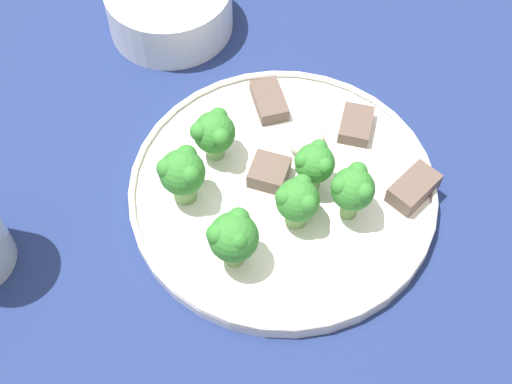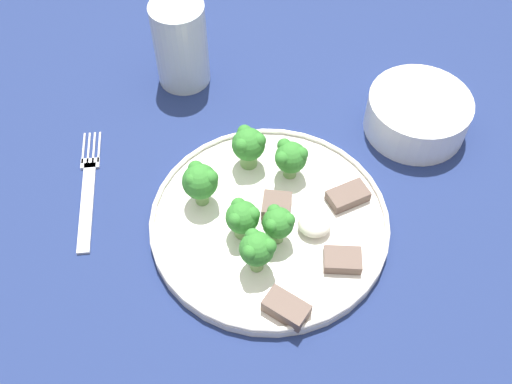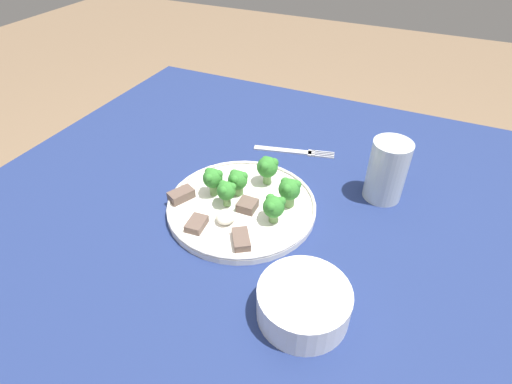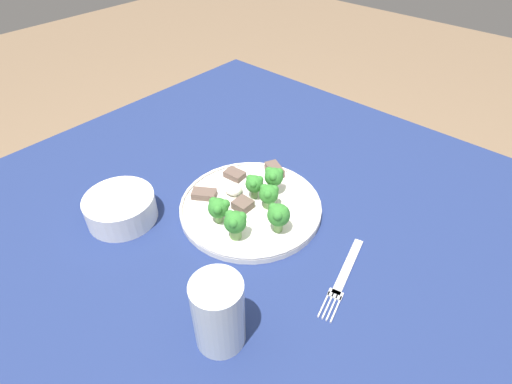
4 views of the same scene
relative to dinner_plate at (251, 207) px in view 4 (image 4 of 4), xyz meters
The scene contains 17 objects.
ground_plane 0.77m from the dinner_plate, 57.05° to the left, with size 8.00×8.00×0.00m, color #7F664C.
table 0.11m from the dinner_plate, 57.05° to the left, with size 1.12×1.11×0.76m.
dinner_plate is the anchor object (origin of this frame).
fork 0.23m from the dinner_plate, behind, with size 0.06×0.18×0.00m.
cream_bowl 0.25m from the dinner_plate, 46.86° to the left, with size 0.13×0.13×0.05m.
drinking_glass 0.28m from the dinner_plate, 123.16° to the left, with size 0.07×0.07×0.12m.
broccoli_floret_near_rim_left 0.08m from the dinner_plate, 95.45° to the right, with size 0.04×0.04×0.06m.
broccoli_floret_center_left 0.05m from the dinner_plate, 142.69° to the right, with size 0.04×0.04×0.05m.
broccoli_floret_back_left 0.10m from the dinner_plate, 114.43° to the left, with size 0.04×0.04×0.06m.
broccoli_floret_front_left 0.08m from the dinner_plate, 77.27° to the left, with size 0.04×0.04×0.05m.
broccoli_floret_center_back 0.05m from the dinner_plate, 63.51° to the right, with size 0.04×0.04×0.05m.
broccoli_floret_mid_cluster 0.10m from the dinner_plate, 168.88° to the left, with size 0.04×0.04×0.06m.
meat_slice_front_slice 0.10m from the dinner_plate, 25.87° to the left, with size 0.06×0.05×0.01m.
meat_slice_middle_slice 0.10m from the dinner_plate, 27.35° to the right, with size 0.04×0.03×0.01m.
meat_slice_rear_slice 0.02m from the dinner_plate, 61.66° to the left, with size 0.03×0.03×0.02m.
meat_slice_edge_slice 0.12m from the dinner_plate, 74.00° to the right, with size 0.05×0.05×0.02m.
sauce_dollop 0.06m from the dinner_plate, ahead, with size 0.04×0.03×0.02m.
Camera 4 is at (-0.41, 0.43, 1.31)m, focal length 28.00 mm.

